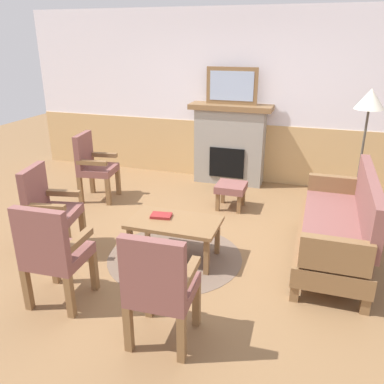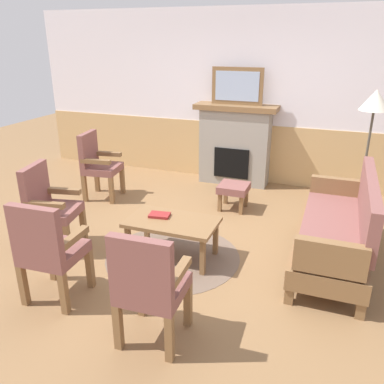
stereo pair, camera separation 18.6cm
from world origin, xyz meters
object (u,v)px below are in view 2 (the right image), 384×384
Objects in this scene: couch at (337,230)px; floor_lamp_by_couch at (374,109)px; armchair_near_fireplace at (48,204)px; armchair_by_window_left at (98,163)px; framed_picture at (237,86)px; armchair_front_center at (48,248)px; armchair_front_left at (149,284)px; book_on_table at (160,215)px; fireplace at (235,144)px; footstool at (234,190)px; coffee_table at (172,225)px.

couch is 1.71m from floor_lamp_by_couch.
armchair_near_fireplace and armchair_by_window_left have the same top height.
framed_picture is 0.82× the size of armchair_front_center.
book_on_table is at bearing 111.56° from armchair_front_left.
framed_picture is at bearing 78.80° from armchair_front_center.
armchair_by_window_left is at bearing 166.69° from couch.
couch is 2.16m from armchair_front_left.
fireplace is 1.62× the size of framed_picture.
footstool is at bearing 68.91° from armchair_front_center.
footstool is 0.41× the size of armchair_front_left.
armchair_near_fireplace is at bearing -147.97° from floor_lamp_by_couch.
framed_picture is (0.00, 0.00, 0.91)m from fireplace.
framed_picture is 2.77m from book_on_table.
floor_lamp_by_couch reaches higher than coffee_table.
couch is 1.84× the size of armchair_front_left.
floor_lamp_by_couch is (1.90, -0.81, 0.80)m from fireplace.
armchair_front_left is 3.54m from floor_lamp_by_couch.
coffee_table is 0.98× the size of armchair_near_fireplace.
framed_picture reaches higher than fireplace.
armchair_near_fireplace reaches higher than book_on_table.
armchair_by_window_left is (-0.35, 1.53, 0.00)m from armchair_near_fireplace.
footstool is 0.41× the size of armchair_front_center.
book_on_table is at bearing -107.07° from footstool.
floor_lamp_by_couch is (2.08, 1.73, 1.00)m from book_on_table.
armchair_front_center reaches higher than footstool.
armchair_by_window_left is at bearing 142.08° from book_on_table.
framed_picture is 3.65× the size of book_on_table.
floor_lamp_by_couch is (1.56, 3.04, 0.91)m from armchair_front_left.
footstool is 2.79m from armchair_front_center.
armchair_by_window_left is at bearing -142.39° from framed_picture.
coffee_table is at bearing -36.11° from armchair_by_window_left.
armchair_near_fireplace is at bearing 128.79° from armchair_front_center.
armchair_by_window_left is at bearing -171.86° from floor_lamp_by_couch.
couch reaches higher than footstool.
armchair_by_window_left is 3.26m from armchair_front_left.
armchair_front_left reaches higher than coffee_table.
footstool is (0.27, -1.07, -1.28)m from framed_picture.
footstool is 2.03m from armchair_by_window_left.
armchair_front_center is (-0.72, -1.08, 0.15)m from coffee_table.
armchair_front_center reaches higher than book_on_table.
armchair_near_fireplace is 3.97m from floor_lamp_by_couch.
coffee_table is 1.54m from footstool.
armchair_front_left reaches higher than footstool.
fireplace is 1.33× the size of armchair_near_fireplace.
floor_lamp_by_couch is (1.90, -0.81, -0.11)m from framed_picture.
fireplace is 3.74m from armchair_front_center.
armchair_near_fireplace is 1.00× the size of armchair_front_center.
floor_lamp_by_couch is at bearing 8.14° from armchair_by_window_left.
coffee_table is 4.38× the size of book_on_table.
armchair_near_fireplace and armchair_front_center have the same top height.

